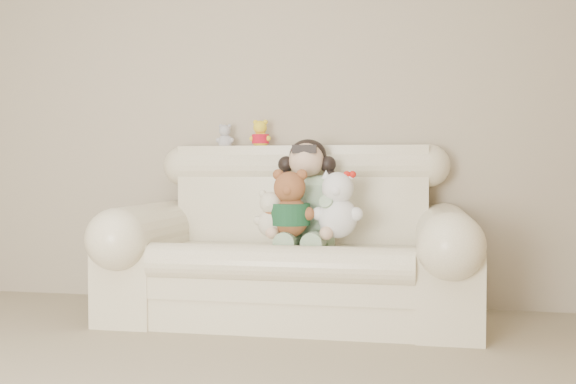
% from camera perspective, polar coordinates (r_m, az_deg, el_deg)
% --- Properties ---
extents(wall_back, '(4.50, 0.00, 4.50)m').
position_cam_1_polar(wall_back, '(4.43, -2.86, 7.42)').
color(wall_back, tan).
rests_on(wall_back, ground).
extents(sofa, '(2.10, 0.95, 1.03)m').
position_cam_1_polar(sofa, '(3.86, 0.28, -3.43)').
color(sofa, '#FFF1CD').
rests_on(sofa, floor).
extents(seated_child, '(0.45, 0.52, 0.65)m').
position_cam_1_polar(seated_child, '(3.91, 1.60, 0.01)').
color(seated_child, '#2F6F32').
rests_on(seated_child, sofa).
extents(brown_teddy, '(0.35, 0.31, 0.45)m').
position_cam_1_polar(brown_teddy, '(3.72, 0.17, -0.43)').
color(brown_teddy, brown).
rests_on(brown_teddy, sofa).
extents(white_cat, '(0.31, 0.25, 0.44)m').
position_cam_1_polar(white_cat, '(3.70, 4.29, -0.47)').
color(white_cat, white).
rests_on(white_cat, sofa).
extents(cream_teddy, '(0.24, 0.21, 0.31)m').
position_cam_1_polar(cream_teddy, '(3.73, -1.47, -1.49)').
color(cream_teddy, beige).
rests_on(cream_teddy, sofa).
extents(yellow_mini_bear, '(0.16, 0.13, 0.22)m').
position_cam_1_polar(yellow_mini_bear, '(4.27, -2.38, 5.19)').
color(yellow_mini_bear, yellow).
rests_on(yellow_mini_bear, sofa).
extents(grey_mini_plush, '(0.14, 0.12, 0.19)m').
position_cam_1_polar(grey_mini_plush, '(4.34, -5.39, 4.95)').
color(grey_mini_plush, '#AFAEB5').
rests_on(grey_mini_plush, sofa).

